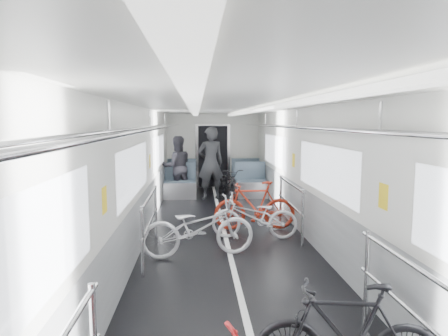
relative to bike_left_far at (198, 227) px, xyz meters
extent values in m
cube|color=black|center=(0.51, -0.11, -0.47)|extent=(3.00, 14.00, 0.01)
cube|color=white|center=(0.51, -0.11, 1.93)|extent=(3.00, 14.00, 0.02)
cube|color=silver|center=(-0.99, -0.11, 0.73)|extent=(0.02, 14.00, 2.40)
cube|color=silver|center=(2.01, -0.11, 0.73)|extent=(0.02, 14.00, 2.40)
cube|color=silver|center=(0.51, 6.89, 0.73)|extent=(3.00, 0.02, 2.40)
cube|color=white|center=(0.51, -0.11, -0.47)|extent=(0.08, 13.80, 0.01)
cube|color=slate|center=(-0.96, -0.11, -0.02)|extent=(0.01, 13.90, 0.90)
cube|color=slate|center=(1.98, -0.11, -0.02)|extent=(0.01, 13.90, 0.90)
cube|color=white|center=(-0.96, -0.11, 0.93)|extent=(0.01, 10.80, 0.75)
cube|color=white|center=(1.98, -0.11, 0.93)|extent=(0.01, 10.80, 0.75)
cube|color=white|center=(-0.04, -0.11, 1.87)|extent=(0.14, 13.40, 0.05)
cube|color=white|center=(1.06, -0.11, 1.87)|extent=(0.14, 13.40, 0.05)
cube|color=black|center=(0.51, 6.83, 0.53)|extent=(0.95, 0.10, 2.00)
imported|color=silver|center=(0.00, 0.00, 0.00)|extent=(1.88, 0.91, 0.95)
imported|color=black|center=(1.17, -3.27, -0.03)|extent=(1.53, 0.63, 0.90)
imported|color=silver|center=(1.03, 0.92, -0.06)|extent=(1.64, 0.76, 0.83)
imported|color=#A22514|center=(1.13, 1.52, 0.01)|extent=(1.62, 0.47, 0.97)
imported|color=black|center=(0.82, 4.69, -0.04)|extent=(1.00, 1.74, 0.87)
imported|color=black|center=(0.36, 4.69, 0.53)|extent=(0.83, 0.65, 2.01)
imported|color=#2D2B33|center=(-0.57, 5.13, 0.40)|extent=(0.98, 0.85, 1.74)
camera|label=1|loc=(-0.01, -6.19, 1.68)|focal=32.00mm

